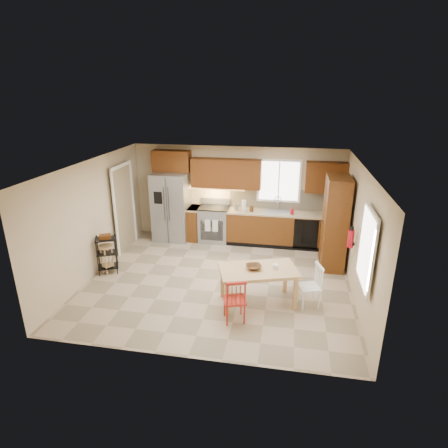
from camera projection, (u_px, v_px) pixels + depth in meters
name	position (u px, v px, depth m)	size (l,w,h in m)	color
floor	(219.00, 280.00, 8.05)	(5.50, 5.50, 0.00)	tan
ceiling	(218.00, 165.00, 7.19)	(5.50, 5.00, 0.02)	silver
wall_back	(237.00, 194.00, 9.93)	(5.50, 0.02, 2.50)	#CCB793
wall_front	(184.00, 286.00, 5.31)	(5.50, 0.02, 2.50)	#CCB793
wall_left	(94.00, 218.00, 8.08)	(0.02, 5.00, 2.50)	#CCB793
wall_right	(359.00, 235.00, 7.16)	(0.02, 5.00, 2.50)	#CCB793
refrigerator	(171.00, 207.00, 9.99)	(0.92, 0.75, 1.82)	gray
range_stove	(214.00, 224.00, 10.00)	(0.76, 0.63, 0.92)	gray
base_cabinet_narrow	(194.00, 223.00, 10.11)	(0.30, 0.60, 0.90)	#5C3111
base_cabinet_run	(284.00, 229.00, 9.71)	(2.92, 0.60, 0.90)	#5C3111
dishwasher	(306.00, 234.00, 9.35)	(0.60, 0.02, 0.78)	black
backsplash	(285.00, 199.00, 9.72)	(2.92, 0.03, 0.55)	beige
upper_over_fridge	(172.00, 161.00, 9.76)	(1.00, 0.35, 0.55)	#5E2B0F
upper_left_block	(226.00, 173.00, 9.61)	(1.80, 0.35, 0.75)	#5E2B0F
upper_right_block	(326.00, 177.00, 9.19)	(1.00, 0.35, 0.75)	#5E2B0F
window_back	(279.00, 181.00, 9.59)	(1.12, 0.04, 1.12)	white
sink	(277.00, 213.00, 9.60)	(0.62, 0.46, 0.16)	gray
undercab_glow	(215.00, 188.00, 9.78)	(1.60, 0.30, 0.01)	#FFBF66
soap_bottle	(292.00, 210.00, 9.40)	(0.09, 0.09, 0.19)	#AA0B19
paper_towel	(244.00, 206.00, 9.64)	(0.12, 0.12, 0.28)	silver
canister_steel	(236.00, 207.00, 9.69)	(0.11, 0.11, 0.18)	gray
canister_wood	(252.00, 209.00, 9.60)	(0.10, 0.10, 0.14)	#503215
pantry	(335.00, 223.00, 8.39)	(0.50, 0.95, 2.10)	#5C3111
fire_extinguisher	(351.00, 239.00, 7.37)	(0.12, 0.12, 0.36)	#AA0B19
window_right	(367.00, 249.00, 6.04)	(0.04, 1.02, 1.32)	white
doorway	(124.00, 209.00, 9.34)	(0.04, 0.95, 2.10)	#8C7A59
dining_table	(258.00, 286.00, 7.11)	(1.43, 0.81, 0.70)	tan
chair_red	(234.00, 299.00, 6.54)	(0.39, 0.39, 0.84)	#AF251B
chair_white	(309.00, 286.00, 6.97)	(0.39, 0.39, 0.84)	silver
table_bowl	(254.00, 269.00, 7.00)	(0.29, 0.29, 0.07)	#503215
table_jar	(276.00, 267.00, 7.00)	(0.10, 0.10, 0.11)	silver
bar_stool	(107.00, 259.00, 8.28)	(0.32, 0.32, 0.65)	tan
utility_cart	(107.00, 255.00, 8.26)	(0.43, 0.33, 0.85)	black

